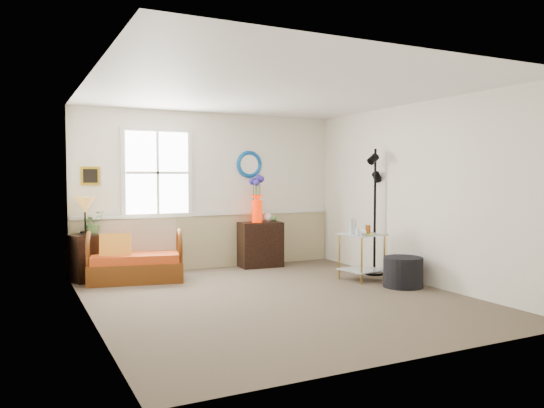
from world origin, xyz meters
name	(u,v)px	position (x,y,z in m)	size (l,w,h in m)	color
floor	(278,298)	(0.00, 0.00, 0.00)	(4.50, 5.00, 0.01)	brown
ceiling	(278,91)	(0.00, 0.00, 2.60)	(4.50, 5.00, 0.01)	white
walls	(278,196)	(0.00, 0.00, 1.30)	(4.51, 5.01, 2.60)	silver
wainscot	(211,241)	(0.00, 2.48, 0.45)	(4.46, 0.02, 0.90)	tan
chair_rail	(211,214)	(0.00, 2.47, 0.92)	(4.46, 0.04, 0.06)	white
window	(157,173)	(-0.90, 2.47, 1.60)	(1.14, 0.06, 1.44)	white
picture	(90,176)	(-1.92, 2.48, 1.55)	(0.28, 0.03, 0.28)	gold
mirror	(249,164)	(0.70, 2.48, 1.75)	(0.47, 0.47, 0.07)	#116BB7
loveseat	(135,251)	(-1.38, 1.94, 0.44)	(1.34, 0.76, 0.87)	#532708
throw_pillow	(115,249)	(-1.67, 1.88, 0.50)	(0.44, 0.11, 0.44)	#DC5F0C
lamp_stand	(85,258)	(-2.05, 2.22, 0.34)	(0.39, 0.39, 0.69)	black
table_lamp	(85,216)	(-2.03, 2.26, 0.96)	(0.30, 0.30, 0.55)	#AE7C33
potted_plant	(93,225)	(-1.92, 2.31, 0.82)	(0.30, 0.34, 0.26)	#4A753C
cabinet	(260,244)	(0.80, 2.26, 0.38)	(0.71, 0.46, 0.76)	black
flower_vase	(257,199)	(0.74, 2.25, 1.15)	(0.23, 0.23, 0.78)	red
side_table	(362,257)	(1.65, 0.51, 0.35)	(0.55, 0.55, 0.69)	#B68A2B
tabletop_items	(361,226)	(1.62, 0.49, 0.81)	(0.38, 0.38, 0.23)	silver
floor_lamp	(375,212)	(2.10, 0.79, 0.99)	(0.28, 0.28, 1.97)	black
ottoman	(403,272)	(1.88, -0.15, 0.21)	(0.55, 0.55, 0.42)	black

